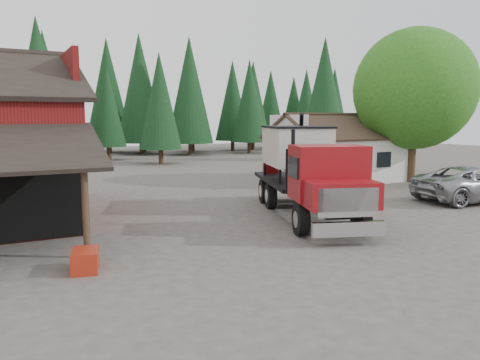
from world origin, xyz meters
name	(u,v)px	position (x,y,z in m)	size (l,w,h in m)	color
ground	(277,251)	(0.00, 0.00, 0.00)	(120.00, 120.00, 0.00)	#484038
farmhouse	(336,156)	(13.00, 13.00, 1.67)	(8.60, 6.42, 4.65)	silver
deciduous_tree	(415,93)	(17.01, 9.97, 5.91)	(8.00, 8.00, 10.20)	#382619
conifer_backdrop	(75,157)	(0.00, 42.00, 0.00)	(76.00, 16.00, 16.00)	black
near_pine_b	(160,101)	(6.00, 30.00, 5.89)	(3.96, 3.96, 10.40)	#382619
near_pine_c	(324,92)	(22.00, 26.00, 6.89)	(4.84, 4.84, 12.40)	#382619
near_pine_d	(39,84)	(-4.00, 34.00, 7.39)	(5.28, 5.28, 13.40)	#382619
feed_truck	(307,168)	(4.02, 4.03, 2.12)	(5.86, 10.36, 4.54)	black
silver_car	(476,184)	(14.00, 3.00, 0.91)	(3.01, 6.54, 1.82)	#989A9F
equip_box	(85,260)	(-5.88, 0.81, 0.30)	(0.70, 1.10, 0.60)	maroon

